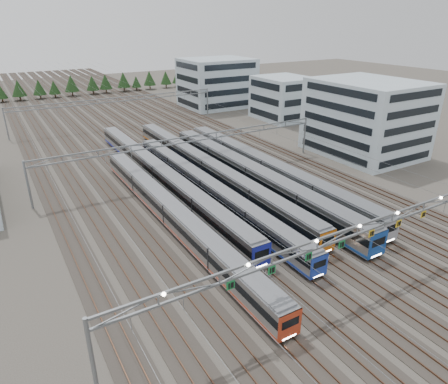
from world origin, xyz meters
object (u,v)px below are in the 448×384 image
gantry_near (358,232)px  depot_bldg_north (217,83)px  train_d (208,168)px  train_b (160,174)px  train_c (207,188)px  gantry_far (118,103)px  depot_bldg_south (366,118)px  train_a (172,214)px  train_e (253,176)px  depot_bldg_mid (283,98)px  train_f (267,169)px  gantry_mid (190,144)px

gantry_near → depot_bldg_north: 101.81m
train_d → gantry_near: 37.72m
train_b → train_c: (4.50, -9.55, -0.13)m
train_c → gantry_far: bearing=87.7°
gantry_near → depot_bldg_south: depot_bldg_south is taller
train_a → train_e: (18.00, 5.78, 0.28)m
gantry_far → depot_bldg_mid: size_ratio=3.52×
train_d → depot_bldg_north: (34.66, 57.56, 5.76)m
train_f → gantry_mid: size_ratio=0.97×
gantry_far → train_a: bearing=-100.3°
train_a → train_d: train_d is taller
gantry_mid → depot_bldg_mid: 53.16m
train_c → gantry_mid: 11.76m
train_c → gantry_near: size_ratio=0.95×
depot_bldg_mid → gantry_far: bearing=160.0°
train_d → train_e: (4.50, -8.08, 0.25)m
train_f → depot_bldg_mid: size_ratio=3.42×
train_f → gantry_near: (-11.30, -30.97, 4.86)m
depot_bldg_south → gantry_mid: bearing=170.3°
train_a → train_d: 19.35m
train_d → depot_bldg_south: size_ratio=2.85×
train_a → depot_bldg_mid: (55.97, 45.40, 4.09)m
gantry_near → train_b: bearing=99.7°
train_b → train_c: 10.56m
train_e → gantry_far: (-6.75, 55.88, 4.10)m
train_e → gantry_mid: gantry_mid is taller
train_d → train_a: bearing=-134.3°
gantry_near → gantry_mid: (0.05, 40.12, -0.70)m
train_c → depot_bldg_north: bearing=59.1°
train_c → gantry_mid: bearing=78.1°
train_a → depot_bldg_south: bearing=11.2°
train_c → train_f: (13.50, 1.50, 0.31)m
train_f → depot_bldg_north: 69.08m
train_a → train_d: bearing=45.7°
train_a → train_f: bearing=18.5°
train_a → depot_bldg_north: (48.16, 71.41, 5.79)m
train_a → train_e: size_ratio=0.98×
gantry_far → depot_bldg_south: (39.08, -51.70, 1.55)m
train_a → train_d: size_ratio=0.85×
train_b → gantry_far: bearing=81.7°
train_f → gantry_near: bearing=-110.0°
train_e → depot_bldg_north: size_ratio=2.47×
train_a → train_f: (22.50, 7.52, 0.22)m
gantry_near → depot_bldg_mid: size_ratio=3.52×
train_b → gantry_far: size_ratio=1.12×
depot_bldg_south → depot_bldg_mid: 35.94m
train_f → gantry_far: bearing=101.7°
train_c → depot_bldg_mid: (46.97, 39.39, 4.18)m
train_a → gantry_far: (11.25, 61.66, 4.38)m
train_e → depot_bldg_north: depot_bldg_north is taller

